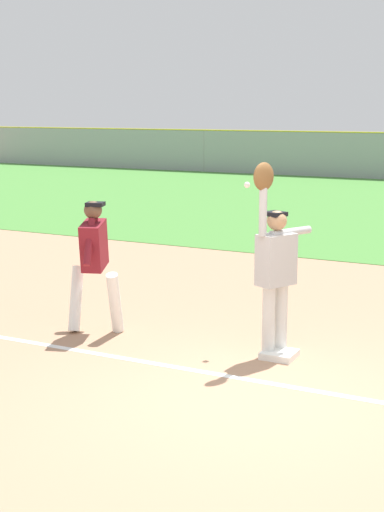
{
  "coord_description": "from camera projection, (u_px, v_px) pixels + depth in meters",
  "views": [
    {
      "loc": [
        2.8,
        -6.65,
        2.87
      ],
      "look_at": [
        -1.51,
        1.61,
        1.05
      ],
      "focal_mm": 53.25,
      "sensor_mm": 36.0,
      "label": 1
    }
  ],
  "objects": [
    {
      "name": "ground_plane",
      "position": [
        251.0,
        399.0,
        7.61
      ],
      "size": [
        75.98,
        75.98,
        0.0
      ],
      "primitive_type": "plane",
      "color": "tan"
    },
    {
      "name": "runner",
      "position": [
        94.0,
        257.0,
        9.69
      ],
      "size": [
        0.87,
        0.82,
        1.72
      ],
      "rotation": [
        0.0,
        0.0,
        0.35
      ],
      "color": "white",
      "rests_on": "ground_plane"
    },
    {
      "name": "first_base",
      "position": [
        279.0,
        354.0,
        8.87
      ],
      "size": [
        0.38,
        0.38,
        0.08
      ],
      "primitive_type": "cube",
      "rotation": [
        0.0,
        0.0,
        0.01
      ],
      "color": "white",
      "rests_on": "ground_plane"
    },
    {
      "name": "fielder",
      "position": [
        275.0,
        262.0,
        8.76
      ],
      "size": [
        0.48,
        0.86,
        2.28
      ],
      "rotation": [
        0.0,
        0.0,
        2.71
      ],
      "color": "silver",
      "rests_on": "ground_plane"
    },
    {
      "name": "baseball",
      "position": [
        247.0,
        185.0,
        9.09
      ],
      "size": [
        0.07,
        0.07,
        0.07
      ],
      "primitive_type": "sphere",
      "color": "white"
    },
    {
      "name": "parked_car_blue",
      "position": [
        373.0,
        157.0,
        34.27
      ],
      "size": [
        4.59,
        2.51,
        1.25
      ],
      "rotation": [
        0.0,
        0.0,
        -0.11
      ],
      "color": "#23389E",
      "rests_on": "ground_plane"
    }
  ]
}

